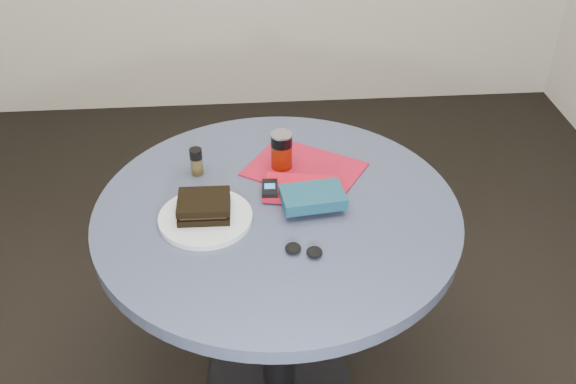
{
  "coord_description": "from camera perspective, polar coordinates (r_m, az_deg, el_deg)",
  "views": [
    {
      "loc": [
        -0.08,
        -1.38,
        1.82
      ],
      "look_at": [
        0.03,
        0.0,
        0.8
      ],
      "focal_mm": 40.0,
      "sensor_mm": 36.0,
      "label": 1
    }
  ],
  "objects": [
    {
      "name": "pepper_grinder",
      "position": [
        1.87,
        -8.14,
        2.71
      ],
      "size": [
        0.05,
        0.05,
        0.08
      ],
      "color": "#4D4121",
      "rests_on": "table"
    },
    {
      "name": "table",
      "position": [
        1.85,
        -0.93,
        -5.37
      ],
      "size": [
        1.0,
        1.0,
        0.75
      ],
      "color": "black",
      "rests_on": "ground"
    },
    {
      "name": "plate",
      "position": [
        1.71,
        -7.34,
        -2.31
      ],
      "size": [
        0.32,
        0.32,
        0.02
      ],
      "primitive_type": "cylinder",
      "rotation": [
        0.0,
        0.0,
        -0.35
      ],
      "color": "silver",
      "rests_on": "table"
    },
    {
      "name": "ground",
      "position": [
        2.29,
        -0.78,
        -16.44
      ],
      "size": [
        4.0,
        4.0,
        0.0
      ],
      "primitive_type": "plane",
      "color": "black",
      "rests_on": "ground"
    },
    {
      "name": "magazine",
      "position": [
        1.89,
        1.47,
        2.03
      ],
      "size": [
        0.39,
        0.37,
        0.01
      ],
      "primitive_type": "cube",
      "rotation": [
        0.0,
        0.0,
        -0.57
      ],
      "color": "maroon",
      "rests_on": "table"
    },
    {
      "name": "red_book",
      "position": [
        1.79,
        0.97,
        0.28
      ],
      "size": [
        0.21,
        0.16,
        0.02
      ],
      "primitive_type": "cube",
      "rotation": [
        0.0,
        0.0,
        -0.17
      ],
      "color": "red",
      "rests_on": "magazine"
    },
    {
      "name": "mp3_player",
      "position": [
        1.77,
        -1.63,
        0.35
      ],
      "size": [
        0.05,
        0.08,
        0.01
      ],
      "color": "black",
      "rests_on": "red_book"
    },
    {
      "name": "headphones",
      "position": [
        1.6,
        1.4,
        -5.2
      ],
      "size": [
        0.1,
        0.07,
        0.02
      ],
      "color": "black",
      "rests_on": "table"
    },
    {
      "name": "novel",
      "position": [
        1.72,
        2.22,
        -0.46
      ],
      "size": [
        0.18,
        0.13,
        0.03
      ],
      "primitive_type": "cube",
      "rotation": [
        0.0,
        0.0,
        0.12
      ],
      "color": "navy",
      "rests_on": "red_book"
    },
    {
      "name": "sandwich",
      "position": [
        1.7,
        -7.48,
        -1.27
      ],
      "size": [
        0.14,
        0.12,
        0.05
      ],
      "color": "black",
      "rests_on": "plate"
    },
    {
      "name": "soda_can",
      "position": [
        1.87,
        -0.57,
        3.67
      ],
      "size": [
        0.07,
        0.07,
        0.12
      ],
      "color": "#6D1905",
      "rests_on": "table"
    }
  ]
}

